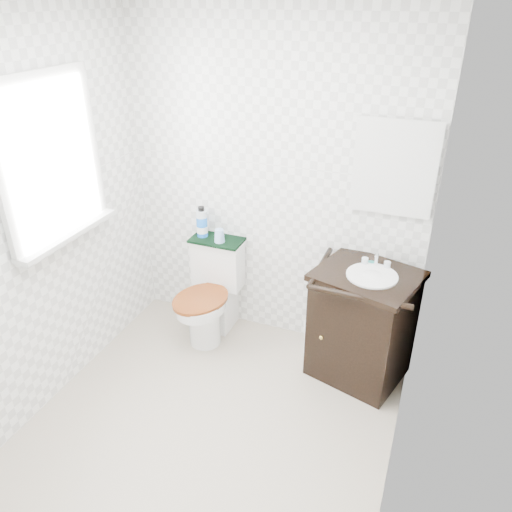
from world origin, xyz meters
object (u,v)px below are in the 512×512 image
Objects in this scene: trash_bin at (316,342)px; cup at (219,236)px; vanity at (362,323)px; mouthwash_bottle at (202,223)px; toilet at (212,296)px.

cup is at bearing 172.03° from trash_bin.
mouthwash_bottle is at bearing 171.37° from vanity.
mouthwash_bottle is at bearing 133.74° from toilet.
vanity is 1.39m from mouthwash_bottle.
mouthwash_bottle is 2.40× the size of cup.
vanity is 0.43m from trash_bin.
mouthwash_bottle reaches higher than trash_bin.
trash_bin is (-0.32, 0.04, -0.29)m from vanity.
toilet is 3.15× the size of mouthwash_bottle.
mouthwash_bottle is 0.18m from cup.
mouthwash_bottle is (-0.12, 0.13, 0.55)m from toilet.
trash_bin is at bearing 172.79° from vanity.
cup is (-0.82, 0.11, 0.68)m from trash_bin.
vanity is at bearing -8.63° from mouthwash_bottle.
vanity reaches higher than trash_bin.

